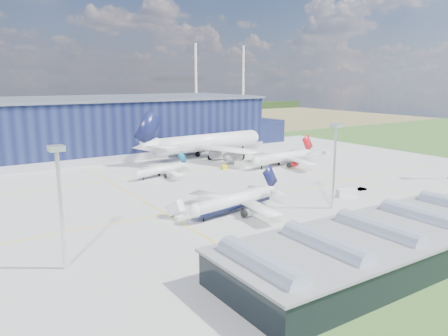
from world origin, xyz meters
TOP-DOWN VIEW (x-y plane):
  - ground at (0.00, 0.00)m, footprint 600.00×600.00m
  - apron at (0.00, 10.00)m, footprint 220.00×160.00m
  - farmland at (0.00, 220.00)m, footprint 600.00×220.00m
  - treeline at (0.00, 300.00)m, footprint 600.00×8.00m
  - hangar at (2.81, 94.80)m, footprint 145.00×62.00m
  - glass_concourse at (-6.45, -60.00)m, footprint 78.00×23.00m
  - light_mast_west at (-60.00, -30.00)m, footprint 2.60×2.60m
  - light_mast_center at (10.00, -30.00)m, footprint 2.60×2.60m
  - airliner_navy at (-14.91, -19.06)m, footprint 37.39×36.81m
  - airliner_red at (36.58, 22.00)m, footprint 38.20×37.52m
  - airliner_widebody at (21.86, 55.00)m, footprint 71.10×69.78m
  - airliner_regional at (-12.32, 30.85)m, footprint 29.43×29.05m
  - gse_van_a at (22.33, -24.16)m, footprint 6.15×4.37m
  - gse_cart_a at (73.22, 32.60)m, footprint 3.21×3.93m
  - gse_van_b at (22.35, 29.69)m, footprint 4.23×5.60m
  - gse_tug_c at (14.38, 29.74)m, footprint 3.27×3.98m
  - airstair at (-29.15, -13.84)m, footprint 3.25×5.10m
  - car_b at (32.32, -21.58)m, footprint 3.37×1.46m

SIDE VIEW (x-z plane):
  - ground at x=0.00m, z-range 0.00..0.00m
  - farmland at x=0.00m, z-range -0.01..0.01m
  - apron at x=0.00m, z-range -0.01..0.07m
  - car_b at x=32.32m, z-range 0.00..1.08m
  - gse_cart_a at x=73.22m, z-range 0.00..1.47m
  - gse_tug_c at x=14.38m, z-range 0.00..1.50m
  - gse_van_b at x=22.35m, z-range 0.00..2.33m
  - gse_van_a at x=22.33m, z-range 0.00..2.46m
  - airstair at x=-29.15m, z-range 0.00..3.04m
  - glass_concourse at x=-6.45m, z-range -0.61..7.99m
  - airliner_regional at x=-12.32m, z-range 0.00..7.92m
  - treeline at x=0.00m, z-range 0.00..8.00m
  - airliner_navy at x=-14.91m, z-range 0.00..10.59m
  - airliner_red at x=36.58m, z-range 0.00..11.44m
  - airliner_widebody at x=21.86m, z-range 0.00..21.52m
  - hangar at x=2.81m, z-range -1.43..24.67m
  - light_mast_west at x=-60.00m, z-range 3.93..26.93m
  - light_mast_center at x=10.00m, z-range 3.93..26.93m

